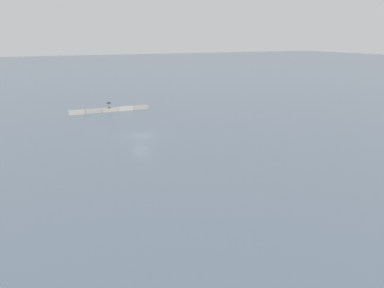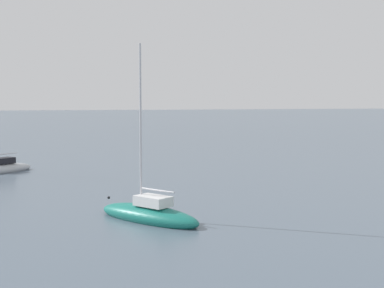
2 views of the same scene
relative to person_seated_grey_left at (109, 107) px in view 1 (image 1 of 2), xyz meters
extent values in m
plane|color=slate|center=(-0.09, 20.91, -0.96)|extent=(500.00, 500.00, 0.00)
cube|color=gray|center=(-6.48, -0.04, -0.61)|extent=(3.13, 1.40, 0.70)
cube|color=gray|center=(-3.28, -0.04, -0.61)|extent=(3.13, 1.40, 0.70)
cube|color=gray|center=(-0.09, -0.04, -0.61)|extent=(3.13, 1.40, 0.70)
cube|color=gray|center=(3.11, -0.04, -0.61)|extent=(3.13, 1.40, 0.70)
cube|color=gray|center=(6.30, -0.04, -0.61)|extent=(3.13, 1.40, 0.70)
cube|color=#1E2333|center=(0.00, 0.20, -0.17)|extent=(0.37, 0.42, 0.16)
cube|color=gray|center=(0.00, -0.08, 0.01)|extent=(0.40, 0.22, 0.52)
sphere|color=tan|center=(0.00, -0.08, 0.37)|extent=(0.22, 0.22, 0.22)
cylinder|color=black|center=(0.00, 0.02, 0.27)|extent=(0.02, 0.02, 1.05)
cone|color=black|center=(0.00, 0.02, 0.85)|extent=(1.13, 1.13, 0.20)
sphere|color=black|center=(0.00, 0.02, 0.98)|extent=(0.05, 0.05, 0.05)
camera|label=1|loc=(15.96, 74.10, 13.68)|focal=35.12mm
camera|label=2|loc=(-37.63, 64.70, 4.94)|focal=51.67mm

